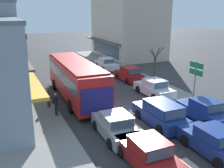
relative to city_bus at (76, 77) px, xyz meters
name	(u,v)px	position (x,y,z in m)	size (l,w,h in m)	color
ground_plane	(118,111)	(2.05, -4.07, -1.88)	(140.00, 140.00, 0.00)	#353538
lane_centre_line	(99,95)	(2.05, -0.07, -1.88)	(0.20, 28.00, 0.01)	silver
sidewalk_left	(16,98)	(-4.75, 1.93, -1.81)	(5.20, 44.00, 0.14)	gray
kerb_right	(147,82)	(8.25, 1.93, -1.82)	(2.80, 44.00, 0.12)	gray
building_right_far	(127,27)	(13.54, 16.86, 2.87)	(8.74, 12.38, 9.52)	beige
city_bus	(76,77)	(0.00, 0.00, 0.00)	(2.93, 10.91, 3.23)	red
sedan_adjacent_lane_trail	(214,142)	(4.08, -11.62, -1.22)	(1.95, 4.23, 1.47)	navy
wagon_queue_gap_filler	(161,114)	(3.62, -7.36, -1.14)	(1.98, 4.52, 1.58)	navy
sedan_queue_far_back	(116,126)	(0.16, -7.75, -1.22)	(2.00, 4.25, 1.47)	#9EA3A8
sedan_adjacent_lane_lead	(148,154)	(0.29, -11.22, -1.22)	(1.91, 4.20, 1.47)	maroon
parked_sedan_kerb_front	(205,111)	(6.75, -8.04, -1.22)	(2.01, 4.26, 1.47)	navy
parked_sedan_kerb_second	(154,88)	(6.55, -2.02, -1.22)	(2.02, 4.26, 1.47)	silver
parked_hatchback_kerb_third	(129,74)	(6.82, 3.26, -1.17)	(1.90, 3.75, 1.54)	maroon
parked_sedan_kerb_rear	(107,64)	(6.80, 9.45, -1.22)	(2.01, 4.26, 1.47)	silver
traffic_light_downstreet	(26,44)	(-2.04, 16.24, 0.97)	(0.33, 0.24, 4.20)	gray
directional_road_sign	(196,73)	(7.95, -5.53, 0.82)	(0.10, 1.40, 3.60)	gray
street_tree_right	(155,68)	(8.28, 0.61, -0.05)	(1.62, 1.44, 3.93)	brown
pedestrian_with_handbag_near	(56,103)	(-2.46, -3.36, -0.81)	(0.37, 0.65, 1.63)	#232838
pedestrian_browsing_midblock	(48,95)	(-2.60, -1.48, -0.81)	(0.47, 0.40, 1.63)	#4C4742
pedestrian_far_walker	(31,71)	(-2.76, 7.62, -0.81)	(0.57, 0.25, 1.63)	#232838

